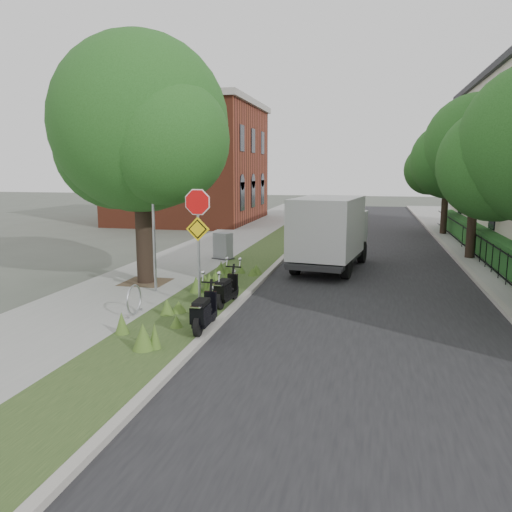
{
  "coord_description": "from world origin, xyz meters",
  "views": [
    {
      "loc": [
        2.97,
        -11.66,
        3.71
      ],
      "look_at": [
        -0.12,
        1.79,
        1.3
      ],
      "focal_mm": 35.0,
      "sensor_mm": 36.0,
      "label": 1
    }
  ],
  "objects_px": {
    "box_truck": "(330,230)",
    "sign_assembly": "(198,223)",
    "utility_cabinet": "(223,246)",
    "scooter_near": "(225,293)",
    "scooter_far": "(203,315)"
  },
  "relations": [
    {
      "from": "box_truck",
      "to": "sign_assembly",
      "type": "bearing_deg",
      "value": -115.34
    },
    {
      "from": "sign_assembly",
      "to": "box_truck",
      "type": "bearing_deg",
      "value": 64.66
    },
    {
      "from": "box_truck",
      "to": "utility_cabinet",
      "type": "distance_m",
      "value": 4.48
    },
    {
      "from": "sign_assembly",
      "to": "scooter_near",
      "type": "relative_size",
      "value": 2.11
    },
    {
      "from": "scooter_far",
      "to": "utility_cabinet",
      "type": "bearing_deg",
      "value": 103.92
    },
    {
      "from": "scooter_near",
      "to": "scooter_far",
      "type": "relative_size",
      "value": 0.97
    },
    {
      "from": "scooter_near",
      "to": "scooter_far",
      "type": "height_order",
      "value": "scooter_far"
    },
    {
      "from": "scooter_near",
      "to": "utility_cabinet",
      "type": "distance_m",
      "value": 7.08
    },
    {
      "from": "sign_assembly",
      "to": "scooter_near",
      "type": "distance_m",
      "value": 1.98
    },
    {
      "from": "sign_assembly",
      "to": "utility_cabinet",
      "type": "bearing_deg",
      "value": 101.52
    },
    {
      "from": "scooter_near",
      "to": "sign_assembly",
      "type": "bearing_deg",
      "value": -171.17
    },
    {
      "from": "utility_cabinet",
      "to": "sign_assembly",
      "type": "bearing_deg",
      "value": -78.48
    },
    {
      "from": "scooter_far",
      "to": "box_truck",
      "type": "distance_m",
      "value": 8.57
    },
    {
      "from": "sign_assembly",
      "to": "box_truck",
      "type": "relative_size",
      "value": 0.6
    },
    {
      "from": "scooter_near",
      "to": "box_truck",
      "type": "xyz_separation_m",
      "value": [
        2.25,
        6.1,
        1.03
      ]
    }
  ]
}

